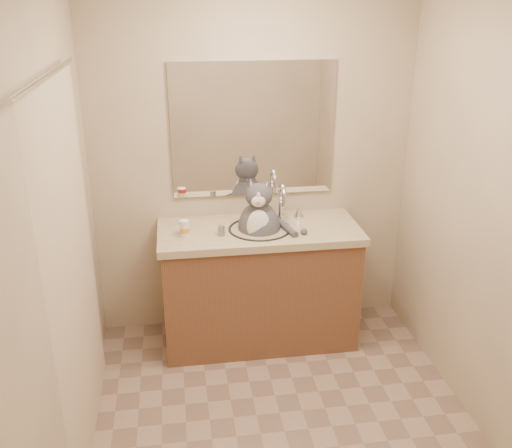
# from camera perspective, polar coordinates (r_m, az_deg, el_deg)

# --- Properties ---
(room) EXTENTS (2.22, 2.52, 2.42)m
(room) POSITION_cam_1_polar(r_m,az_deg,el_deg) (2.77, 3.35, -1.25)
(room) COLOR gray
(room) RESTS_ON ground
(vanity) EXTENTS (1.34, 0.59, 1.12)m
(vanity) POSITION_cam_1_polar(r_m,az_deg,el_deg) (3.96, 0.32, -5.85)
(vanity) COLOR brown
(vanity) RESTS_ON ground
(mirror) EXTENTS (1.10, 0.02, 0.90)m
(mirror) POSITION_cam_1_polar(r_m,az_deg,el_deg) (3.86, -0.27, 9.39)
(mirror) COLOR white
(mirror) RESTS_ON room
(shower_curtain) EXTENTS (0.02, 1.30, 1.93)m
(shower_curtain) POSITION_cam_1_polar(r_m,az_deg,el_deg) (2.93, -17.76, -4.65)
(shower_curtain) COLOR beige
(shower_curtain) RESTS_ON ground
(cat) EXTENTS (0.40, 0.38, 0.57)m
(cat) POSITION_cam_1_polar(r_m,az_deg,el_deg) (3.77, 0.33, -0.13)
(cat) COLOR #4A494F
(cat) RESTS_ON vanity
(pill_bottle_redcap) EXTENTS (0.08, 0.08, 0.11)m
(pill_bottle_redcap) POSITION_cam_1_polar(r_m,az_deg,el_deg) (3.68, -7.11, -0.32)
(pill_bottle_redcap) COLOR white
(pill_bottle_redcap) RESTS_ON vanity
(pill_bottle_orange) EXTENTS (0.07, 0.07, 0.11)m
(pill_bottle_orange) POSITION_cam_1_polar(r_m,az_deg,el_deg) (3.67, -7.15, -0.46)
(pill_bottle_orange) COLOR white
(pill_bottle_orange) RESTS_ON vanity
(grey_canister) EXTENTS (0.06, 0.06, 0.07)m
(grey_canister) POSITION_cam_1_polar(r_m,az_deg,el_deg) (3.66, -3.49, -0.64)
(grey_canister) COLOR slate
(grey_canister) RESTS_ON vanity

